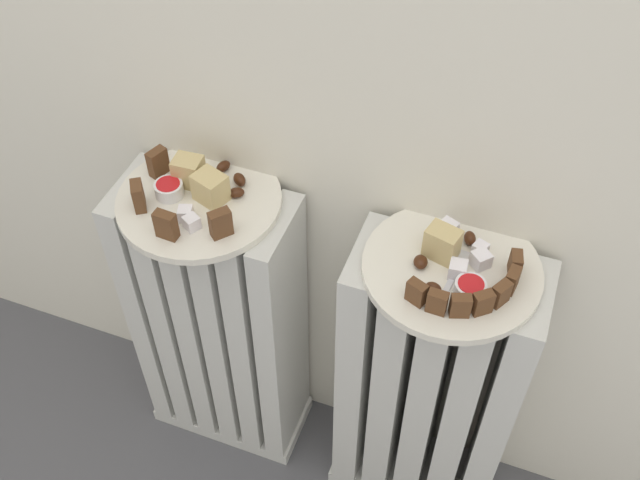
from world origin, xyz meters
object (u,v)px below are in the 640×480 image
Objects in this scene: jam_bowl_right at (470,288)px; jam_bowl_left at (169,189)px; radiator_left at (220,327)px; plate_right at (452,269)px; fork at (456,271)px; radiator_right at (427,391)px; plate_left at (199,201)px.

jam_bowl_left is at bearing 176.19° from jam_bowl_right.
jam_bowl_left is (-0.04, -0.01, 0.33)m from radiator_left.
fork is at bearing -49.00° from plate_right.
jam_bowl_left reaches higher than radiator_right.
plate_left is (0.00, 0.00, 0.32)m from radiator_left.
radiator_right is at bearing -0.00° from plate_left.
radiator_right is 0.34m from jam_bowl_right.
plate_right reaches higher than radiator_left.
plate_right reaches higher than radiator_right.
jam_bowl_right is at bearing -51.04° from plate_right.
fork is (0.43, 0.00, -0.01)m from jam_bowl_left.
fork is (0.01, -0.01, 0.01)m from plate_right.
plate_right is 5.86× the size of jam_bowl_right.
radiator_right is 6.43× the size of fork.
radiator_left is 1.00× the size of radiator_right.
jam_bowl_left is at bearing -178.80° from radiator_right.
plate_right is (0.38, 0.00, 0.00)m from plate_left.
plate_left is 1.00× the size of plate_right.
jam_bowl_right is (0.03, -0.04, 0.33)m from radiator_right.
jam_bowl_right reaches higher than plate_right.
radiator_right is 14.55× the size of jam_bowl_right.
plate_left is 5.76× the size of jam_bowl_left.
plate_right is 0.01m from fork.
radiator_right is 0.32m from plate_right.
jam_bowl_left reaches higher than radiator_left.
radiator_left is 14.55× the size of jam_bowl_right.
plate_left is 0.39m from fork.
plate_left reaches higher than radiator_left.
plate_left is 5.86× the size of jam_bowl_right.
jam_bowl_left reaches higher than jam_bowl_right.
jam_bowl_left is at bearing -168.21° from plate_left.
radiator_right is at bearing -0.00° from radiator_left.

